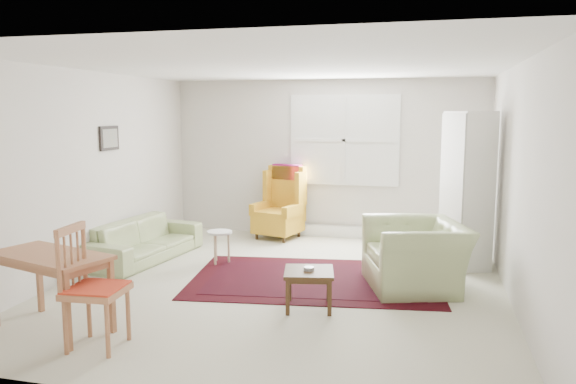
% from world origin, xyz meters
% --- Properties ---
extents(room, '(5.04, 5.54, 2.51)m').
position_xyz_m(room, '(0.02, 0.21, 1.26)').
color(room, beige).
rests_on(room, ground).
extents(rug, '(3.12, 2.23, 0.03)m').
position_xyz_m(rug, '(0.33, 0.29, 0.01)').
color(rug, black).
rests_on(rug, ground).
extents(sofa, '(0.96, 1.92, 0.74)m').
position_xyz_m(sofa, '(-2.10, 0.65, 0.37)').
color(sofa, '#9AA970').
rests_on(sofa, ground).
extents(armchair, '(1.33, 1.43, 0.91)m').
position_xyz_m(armchair, '(1.50, 0.29, 0.46)').
color(armchair, '#9AA970').
rests_on(armchair, ground).
extents(wingback_chair, '(0.83, 0.86, 1.16)m').
position_xyz_m(wingback_chair, '(-0.69, 2.35, 0.58)').
color(wingback_chair, gold).
rests_on(wingback_chair, ground).
extents(coffee_table, '(0.58, 0.58, 0.40)m').
position_xyz_m(coffee_table, '(0.47, -0.69, 0.20)').
color(coffee_table, '#3D2713').
rests_on(coffee_table, ground).
extents(stool, '(0.42, 0.42, 0.44)m').
position_xyz_m(stool, '(-1.04, 0.71, 0.22)').
color(stool, white).
rests_on(stool, ground).
extents(cabinet, '(0.66, 0.89, 2.00)m').
position_xyz_m(cabinet, '(2.10, 1.45, 1.00)').
color(cabinet, silver).
rests_on(cabinet, ground).
extents(desk, '(1.25, 0.87, 0.72)m').
position_xyz_m(desk, '(-1.69, -1.82, 0.36)').
color(desk, '#A66A43').
rests_on(desk, ground).
extents(desk_chair, '(0.49, 0.49, 1.05)m').
position_xyz_m(desk_chair, '(-1.07, -2.06, 0.53)').
color(desk_chair, '#A66A43').
rests_on(desk_chair, ground).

